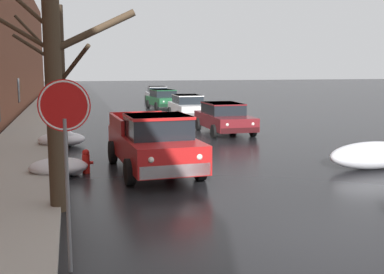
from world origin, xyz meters
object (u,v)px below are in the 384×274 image
(pickup_truck_red_approaching_near_lane, at_px, (153,142))
(sedan_silver_queued_behind_truck, at_px, (157,94))
(bare_tree_at_the_corner, at_px, (52,41))
(bare_tree_second_along_sidewalk, at_px, (60,76))
(stop_sign_at_corner, at_px, (65,124))
(sedan_white_parked_kerbside_mid, at_px, (188,106))
(sedan_green_parked_far_down_block, at_px, (163,99))
(fire_hydrant, at_px, (86,161))
(sedan_maroon_parked_kerbside_close, at_px, (224,117))

(pickup_truck_red_approaching_near_lane, xyz_separation_m, sedan_silver_queued_behind_truck, (4.99, 26.80, -0.13))
(bare_tree_at_the_corner, distance_m, bare_tree_second_along_sidewalk, 7.55)
(sedan_silver_queued_behind_truck, relative_size, stop_sign_at_corner, 1.36)
(sedan_white_parked_kerbside_mid, xyz_separation_m, sedan_green_parked_far_down_block, (-0.16, 6.91, -0.00))
(fire_hydrant, bearing_deg, sedan_white_parked_kerbside_mid, 64.62)
(pickup_truck_red_approaching_near_lane, relative_size, sedan_silver_queued_behind_truck, 1.34)
(sedan_maroon_parked_kerbside_close, height_order, fire_hydrant, sedan_maroon_parked_kerbside_close)
(sedan_white_parked_kerbside_mid, height_order, sedan_green_parked_far_down_block, same)
(sedan_white_parked_kerbside_mid, bearing_deg, stop_sign_at_corner, -108.73)
(pickup_truck_red_approaching_near_lane, relative_size, stop_sign_at_corner, 1.82)
(sedan_white_parked_kerbside_mid, xyz_separation_m, stop_sign_at_corner, (-6.99, -20.60, 1.51))
(sedan_maroon_parked_kerbside_close, bearing_deg, pickup_truck_red_approaching_near_lane, -122.19)
(sedan_maroon_parked_kerbside_close, bearing_deg, bare_tree_at_the_corner, -124.48)
(stop_sign_at_corner, bearing_deg, sedan_silver_queued_behind_truck, 77.46)
(pickup_truck_red_approaching_near_lane, bearing_deg, bare_tree_at_the_corner, -129.25)
(sedan_silver_queued_behind_truck, xyz_separation_m, stop_sign_at_corner, (-7.42, -33.34, 1.52))
(bare_tree_at_the_corner, xyz_separation_m, stop_sign_at_corner, (0.22, -3.31, -1.37))
(pickup_truck_red_approaching_near_lane, xyz_separation_m, sedan_maroon_parked_kerbside_close, (4.64, 7.37, -0.13))
(sedan_green_parked_far_down_block, bearing_deg, bare_tree_second_along_sidewalk, -112.96)
(sedan_white_parked_kerbside_mid, distance_m, stop_sign_at_corner, 21.80)
(fire_hydrant, bearing_deg, sedan_silver_queued_behind_truck, 75.30)
(pickup_truck_red_approaching_near_lane, distance_m, sedan_silver_queued_behind_truck, 27.26)
(bare_tree_second_along_sidewalk, relative_size, fire_hydrant, 7.44)
(sedan_green_parked_far_down_block, xyz_separation_m, stop_sign_at_corner, (-6.82, -27.50, 1.52))
(bare_tree_second_along_sidewalk, relative_size, sedan_green_parked_far_down_block, 1.30)
(sedan_green_parked_far_down_block, distance_m, sedan_silver_queued_behind_truck, 5.87)
(pickup_truck_red_approaching_near_lane, bearing_deg, sedan_silver_queued_behind_truck, 79.44)
(bare_tree_at_the_corner, xyz_separation_m, sedan_maroon_parked_kerbside_close, (7.28, 10.61, -2.88))
(stop_sign_at_corner, bearing_deg, fire_hydrant, 86.09)
(sedan_green_parked_far_down_block, distance_m, fire_hydrant, 21.60)
(fire_hydrant, xyz_separation_m, stop_sign_at_corner, (-0.47, -6.86, 1.91))
(stop_sign_at_corner, bearing_deg, sedan_maroon_parked_kerbside_close, 63.10)
(pickup_truck_red_approaching_near_lane, bearing_deg, bare_tree_second_along_sidewalk, 122.18)
(sedan_green_parked_far_down_block, relative_size, sedan_silver_queued_behind_truck, 1.02)
(sedan_white_parked_kerbside_mid, relative_size, sedan_silver_queued_behind_truck, 1.08)
(sedan_maroon_parked_kerbside_close, xyz_separation_m, sedan_silver_queued_behind_truck, (0.36, 19.43, -0.00))
(sedan_white_parked_kerbside_mid, relative_size, stop_sign_at_corner, 1.47)
(bare_tree_second_along_sidewalk, bearing_deg, fire_hydrant, -79.60)
(bare_tree_second_along_sidewalk, distance_m, fire_hydrant, 4.67)
(bare_tree_at_the_corner, relative_size, sedan_green_parked_far_down_block, 1.73)
(bare_tree_at_the_corner, distance_m, pickup_truck_red_approaching_near_lane, 5.01)
(sedan_maroon_parked_kerbside_close, height_order, stop_sign_at_corner, stop_sign_at_corner)
(sedan_silver_queued_behind_truck, distance_m, stop_sign_at_corner, 34.19)
(bare_tree_second_along_sidewalk, bearing_deg, stop_sign_at_corner, -88.65)
(bare_tree_second_along_sidewalk, xyz_separation_m, stop_sign_at_corner, (0.25, -10.80, -0.48))
(sedan_maroon_parked_kerbside_close, xyz_separation_m, stop_sign_at_corner, (-7.06, -13.91, 1.51))
(bare_tree_second_along_sidewalk, relative_size, sedan_maroon_parked_kerbside_close, 1.19)
(bare_tree_second_along_sidewalk, height_order, fire_hydrant, bare_tree_second_along_sidewalk)
(pickup_truck_red_approaching_near_lane, relative_size, sedan_green_parked_far_down_block, 1.31)
(sedan_maroon_parked_kerbside_close, height_order, sedan_white_parked_kerbside_mid, same)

